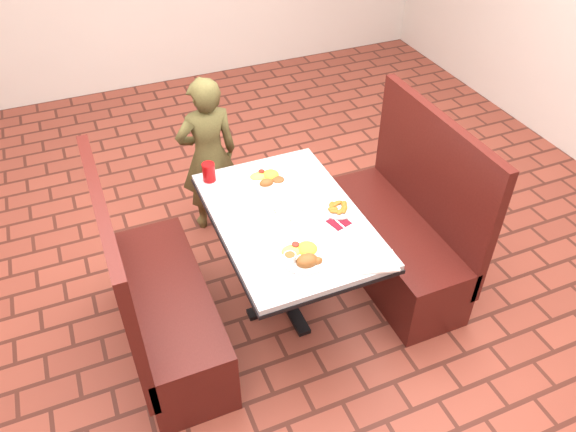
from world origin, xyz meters
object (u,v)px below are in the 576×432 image
Objects in this scene: booth_bench_left at (160,307)px; near_dinner_plate at (304,253)px; dining_table at (288,229)px; red_tumbler at (209,172)px; booth_bench_right at (400,235)px; far_dinner_plate at (268,177)px; diner_person at (208,156)px; plantain_plate at (338,208)px.

booth_bench_left is 4.36× the size of near_dinner_plate.
red_tumbler is (-0.31, 0.51, 0.16)m from dining_table.
red_tumbler is at bearing 155.37° from booth_bench_right.
booth_bench_right reaches higher than red_tumbler.
red_tumbler reaches higher than near_dinner_plate.
far_dinner_plate is (0.02, 0.37, 0.12)m from dining_table.
far_dinner_plate is (-0.78, 0.37, 0.44)m from booth_bench_right.
far_dinner_plate is 2.17× the size of red_tumbler.
red_tumbler is at bearing 73.48° from diner_person.
booth_bench_right reaches higher than near_dinner_plate.
booth_bench_left is 1.20m from diner_person.
booth_bench_right is 10.11× the size of red_tumbler.
near_dinner_plate reaches higher than dining_table.
plantain_plate is 1.62× the size of red_tumbler.
booth_bench_right is (0.80, 0.00, -0.32)m from dining_table.
booth_bench_right is at bearing -25.21° from far_dinner_plate.
dining_table is 1.02m from diner_person.
near_dinner_plate is (0.74, -0.35, 0.45)m from booth_bench_left.
booth_bench_left is at bearing 180.00° from dining_table.
near_dinner_plate is 0.45m from plantain_plate.
diner_person is (-0.19, 1.00, -0.06)m from dining_table.
booth_bench_left is 0.85m from red_tumbler.
red_tumbler is (-0.33, 0.14, 0.04)m from far_dinner_plate.
booth_bench_right is 1.01× the size of diner_person.
diner_person is 4.33× the size of near_dinner_plate.
diner_person reaches higher than plantain_plate.
plantain_plate is (0.47, -1.06, 0.17)m from diner_person.
booth_bench_left is at bearing 56.15° from diner_person.
near_dinner_plate reaches higher than far_dinner_plate.
far_dinner_plate is at bearing 121.98° from plantain_plate.
red_tumbler is (-0.60, 0.57, 0.05)m from plantain_plate.
near_dinner_plate is at bearing -73.41° from red_tumbler.
diner_person is (-0.99, 1.00, 0.27)m from booth_bench_right.
booth_bench_left is at bearing 176.78° from plantain_plate.
near_dinner_plate is 2.32× the size of red_tumbler.
red_tumbler reaches higher than plantain_plate.
booth_bench_right is at bearing 6.80° from plantain_plate.
near_dinner_plate is at bearing -96.09° from far_dinner_plate.
dining_table is at bearing 167.98° from plantain_plate.
booth_bench_right reaches higher than plantain_plate.
near_dinner_plate is at bearing -25.00° from booth_bench_left.
booth_bench_right is at bearing 0.00° from booth_bench_left.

